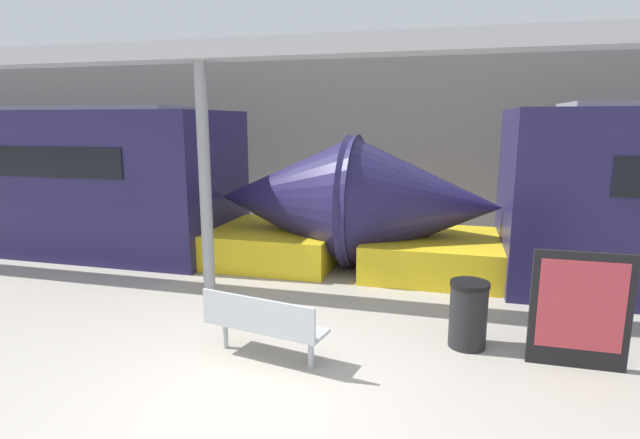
{
  "coord_description": "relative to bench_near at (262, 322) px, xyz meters",
  "views": [
    {
      "loc": [
        1.96,
        -4.44,
        2.9
      ],
      "look_at": [
        0.04,
        2.84,
        1.4
      ],
      "focal_mm": 28.0,
      "sensor_mm": 36.0,
      "label": 1
    }
  ],
  "objects": [
    {
      "name": "bench_near",
      "position": [
        0.0,
        0.0,
        0.0
      ],
      "size": [
        1.61,
        0.73,
        0.84
      ],
      "rotation": [
        0.0,
        0.0,
        -0.19
      ],
      "color": "#ADB2B7",
      "rests_on": "ground_plane"
    },
    {
      "name": "station_wall",
      "position": [
        0.17,
        8.64,
        2.0
      ],
      "size": [
        56.0,
        0.2,
        5.0
      ],
      "primitive_type": "cube",
      "color": "gray",
      "rests_on": "ground_plane"
    },
    {
      "name": "poster_board",
      "position": [
        3.67,
        0.79,
        0.22
      ],
      "size": [
        1.1,
        0.07,
        1.42
      ],
      "color": "black",
      "rests_on": "ground_plane"
    },
    {
      "name": "support_column_near",
      "position": [
        -1.76,
        2.04,
        1.41
      ],
      "size": [
        0.2,
        0.2,
        3.81
      ],
      "primitive_type": "cylinder",
      "color": "gray",
      "rests_on": "ground_plane"
    },
    {
      "name": "canopy_beam",
      "position": [
        -1.76,
        2.04,
        3.46
      ],
      "size": [
        28.0,
        0.6,
        0.28
      ],
      "primitive_type": "cube",
      "color": "#B7B7BC",
      "rests_on": "support_column_near"
    },
    {
      "name": "ground_plane",
      "position": [
        0.17,
        -0.88,
        -0.5
      ],
      "size": [
        60.0,
        60.0,
        0.0
      ],
      "primitive_type": "plane",
      "color": "#A8A093"
    },
    {
      "name": "trash_bin",
      "position": [
        2.43,
        1.05,
        -0.06
      ],
      "size": [
        0.5,
        0.5,
        0.88
      ],
      "color": "black",
      "rests_on": "ground_plane"
    }
  ]
}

